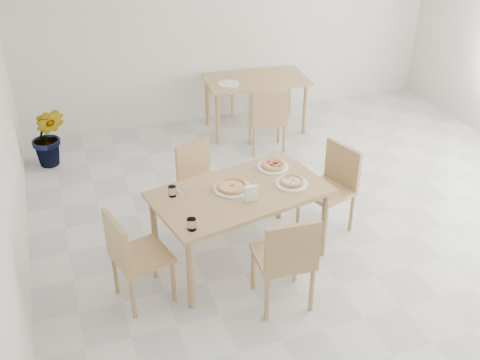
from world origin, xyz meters
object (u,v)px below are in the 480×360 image
object	(u,v)px
pizza_margherita	(232,186)
potted_plant	(49,137)
napkin_holder	(251,194)
plate_mushroom	(292,183)
tumbler_a	(192,224)
chair_north	(200,176)
pizza_pepperoni	(273,165)
second_table	(256,85)
chair_back_s	(268,116)
chair_back_n	(236,75)
plate_empty	(229,84)
plate_pepperoni	(273,167)
pizza_mushroom	(292,181)
chair_east	(333,182)
tumbler_b	(172,191)
main_table	(240,198)
chair_west	(132,253)
plate_margherita	(232,188)
chair_south	(287,256)

from	to	relation	value
pizza_margherita	potted_plant	world-z (taller)	pizza_margherita
napkin_holder	plate_mushroom	bearing A→B (deg)	17.38
tumbler_a	chair_north	bearing A→B (deg)	71.57
pizza_pepperoni	second_table	size ratio (longest dim) A/B	0.21
pizza_margherita	chair_back_s	size ratio (longest dim) A/B	0.32
chair_back_n	plate_empty	bearing A→B (deg)	-120.00
plate_pepperoni	tumbler_a	world-z (taller)	tumbler_a
pizza_mushroom	tumbler_a	size ratio (longest dim) A/B	2.30
chair_east	chair_back_s	size ratio (longest dim) A/B	1.01
chair_north	tumbler_b	size ratio (longest dim) A/B	8.86
tumbler_a	main_table	bearing A→B (deg)	37.12
tumbler_b	plate_pepperoni	bearing A→B (deg)	9.18
chair_west	plate_margherita	xyz separation A→B (m)	(0.99, 0.31, 0.25)
chair_south	plate_mushroom	xyz separation A→B (m)	(0.35, 0.71, 0.22)
tumbler_a	plate_empty	distance (m)	3.26
potted_plant	plate_pepperoni	bearing A→B (deg)	-48.07
plate_margherita	pizza_mushroom	size ratio (longest dim) A/B	1.50
pizza_mushroom	plate_empty	bearing A→B (deg)	84.07
chair_north	potted_plant	distance (m)	2.22
main_table	plate_mushroom	size ratio (longest dim) A/B	5.60
second_table	chair_back_s	distance (m)	0.75
chair_south	chair_north	size ratio (longest dim) A/B	1.11
main_table	plate_mushroom	world-z (taller)	plate_mushroom
tumbler_b	tumbler_a	bearing A→B (deg)	-87.34
main_table	tumbler_a	bearing A→B (deg)	-154.18
plate_mushroom	second_table	bearing A→B (deg)	75.72
chair_east	main_table	bearing A→B (deg)	-97.66
tumbler_a	plate_margherita	bearing A→B (deg)	43.40
main_table	second_table	bearing A→B (deg)	54.85
chair_west	potted_plant	distance (m)	2.84
chair_south	chair_west	xyz separation A→B (m)	(-1.18, 0.50, -0.02)
chair_south	napkin_holder	bearing A→B (deg)	-76.12
tumbler_a	napkin_holder	size ratio (longest dim) A/B	0.69
plate_pepperoni	pizza_mushroom	size ratio (longest dim) A/B	1.32
pizza_margherita	second_table	distance (m)	2.88
chair_south	pizza_mushroom	xyz separation A→B (m)	(0.35, 0.71, 0.25)
second_table	potted_plant	size ratio (longest dim) A/B	1.83
chair_north	chair_west	bearing A→B (deg)	-151.36
main_table	chair_back_n	size ratio (longest dim) A/B	1.88
plate_mushroom	pizza_margherita	xyz separation A→B (m)	(-0.54, 0.10, 0.02)
tumbler_b	second_table	bearing A→B (deg)	55.12
chair_back_n	plate_empty	xyz separation A→B (m)	(-0.42, -0.90, 0.24)
pizza_mushroom	napkin_holder	xyz separation A→B (m)	(-0.45, -0.13, 0.04)
plate_pepperoni	chair_north	bearing A→B (deg)	138.04
chair_west	napkin_holder	distance (m)	1.13
main_table	chair_east	xyz separation A→B (m)	(1.06, 0.19, -0.15)
pizza_pepperoni	tumbler_b	size ratio (longest dim) A/B	3.09
chair_north	pizza_margherita	bearing A→B (deg)	-104.89
napkin_holder	plate_empty	distance (m)	2.83
pizza_margherita	second_table	world-z (taller)	pizza_margherita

